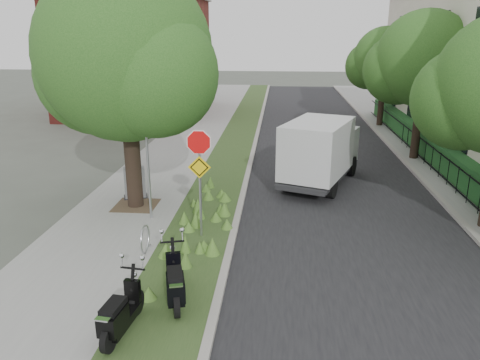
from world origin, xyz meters
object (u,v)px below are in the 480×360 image
object	(u,v)px
sign_assembly	(199,162)
scooter_near	(118,319)
utility_cabinet	(135,183)
box_truck	(321,149)
scooter_far	(175,287)

from	to	relation	value
sign_assembly	scooter_near	bearing A→B (deg)	-99.41
sign_assembly	utility_cabinet	world-z (taller)	sign_assembly
scooter_near	box_truck	size ratio (longest dim) A/B	0.34
scooter_near	scooter_far	world-z (taller)	scooter_far
scooter_far	utility_cabinet	bearing A→B (deg)	113.68
sign_assembly	utility_cabinet	xyz separation A→B (m)	(-2.85, 3.03, -1.69)
sign_assembly	box_truck	distance (m)	6.64
box_truck	utility_cabinet	size ratio (longest dim) A/B	4.82
sign_assembly	scooter_near	size ratio (longest dim) A/B	1.83
scooter_far	box_truck	size ratio (longest dim) A/B	0.35
scooter_near	scooter_far	size ratio (longest dim) A/B	0.98
scooter_near	box_truck	world-z (taller)	box_truck
scooter_far	utility_cabinet	distance (m)	7.21
scooter_near	box_truck	distance (m)	11.18
scooter_near	box_truck	bearing A→B (deg)	65.89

